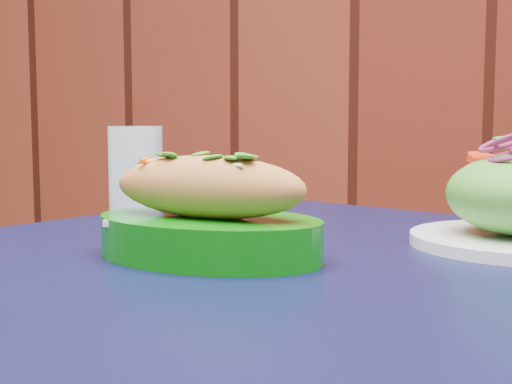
% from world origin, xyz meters
% --- Properties ---
extents(cafe_table, '(1.02, 1.02, 0.75)m').
position_xyz_m(cafe_table, '(0.29, 1.43, 0.66)').
color(cafe_table, black).
rests_on(cafe_table, ground).
extents(banh_mi_basket, '(0.24, 0.17, 0.11)m').
position_xyz_m(banh_mi_basket, '(0.21, 1.41, 0.79)').
color(banh_mi_basket, '#096B0A').
rests_on(banh_mi_basket, cafe_table).
extents(water_glass, '(0.08, 0.08, 0.12)m').
position_xyz_m(water_glass, '(-0.02, 1.67, 0.81)').
color(water_glass, silver).
rests_on(water_glass, cafe_table).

